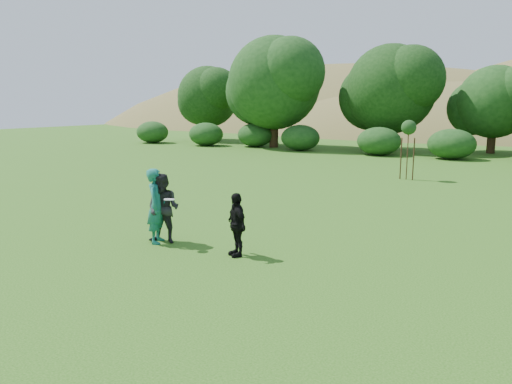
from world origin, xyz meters
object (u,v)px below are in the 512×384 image
player_black (236,224)px  sapling (409,129)px  player_teal (157,206)px  player_grey (164,209)px

player_black → sapling: sapling is taller
player_teal → player_black: (2.43, 0.13, -0.21)m
player_teal → player_black: bearing=-114.2°
player_grey → sapling: 14.73m
player_grey → sapling: bearing=66.5°
player_black → player_grey: bearing=-144.7°
player_grey → sapling: (2.48, 14.44, 1.50)m
sapling → player_black: bearing=-90.9°
player_grey → player_teal: bearing=-167.9°
player_grey → sapling: size_ratio=0.64×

